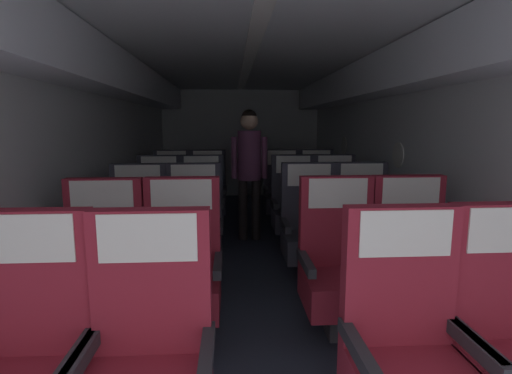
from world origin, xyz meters
name	(u,v)px	position (x,y,z in m)	size (l,w,h in m)	color
ground	(251,262)	(0.00, 3.82, -0.01)	(3.31, 8.04, 0.02)	#2D3342
fuselage_shell	(249,110)	(0.00, 4.06, 1.55)	(3.19, 7.69, 2.12)	silver
seat_a_left_window	(23,366)	(-1.02, 1.43, 0.44)	(0.52, 0.49, 1.05)	#38383D
seat_a_left_aisle	(148,365)	(-0.53, 1.41, 0.44)	(0.52, 0.49, 1.05)	#38383D
seat_a_right_window	(408,355)	(0.54, 1.41, 0.44)	(0.52, 0.49, 1.05)	#38383D
seat_b_left_window	(102,275)	(-1.02, 2.39, 0.44)	(0.52, 0.49, 1.05)	#38383D
seat_b_left_aisle	(182,272)	(-0.52, 2.40, 0.44)	(0.52, 0.49, 1.05)	#38383D
seat_b_right_aisle	(412,267)	(1.03, 2.40, 0.44)	(0.52, 0.49, 1.05)	#38383D
seat_b_right_window	(339,269)	(0.52, 2.39, 0.44)	(0.52, 0.49, 1.05)	#38383D
seat_c_left_window	(138,233)	(-1.02, 3.36, 0.44)	(0.52, 0.49, 1.05)	#38383D
seat_c_left_aisle	(194,232)	(-0.53, 3.38, 0.44)	(0.52, 0.49, 1.05)	#38383D
seat_c_right_aisle	(363,229)	(1.02, 3.37, 0.44)	(0.52, 0.49, 1.05)	#38383D
seat_c_right_window	(310,230)	(0.52, 3.36, 0.44)	(0.52, 0.49, 1.05)	#38383D
seat_d_left_window	(159,209)	(-1.02, 4.35, 0.44)	(0.52, 0.49, 1.05)	#38383D
seat_d_left_aisle	(202,209)	(-0.54, 4.36, 0.44)	(0.52, 0.49, 1.05)	#38383D
seat_d_right_aisle	(335,207)	(1.02, 4.34, 0.44)	(0.52, 0.49, 1.05)	#38383D
seat_d_right_window	(294,208)	(0.53, 4.33, 0.44)	(0.52, 0.49, 1.05)	#38383D
seat_e_left_window	(172,195)	(-1.02, 5.31, 0.44)	(0.52, 0.49, 1.05)	#38383D
seat_e_left_aisle	(208,194)	(-0.52, 5.30, 0.44)	(0.52, 0.49, 1.05)	#38383D
seat_e_right_aisle	(317,193)	(1.02, 5.31, 0.44)	(0.52, 0.49, 1.05)	#38383D
seat_e_right_window	(282,194)	(0.52, 5.30, 0.44)	(0.52, 0.49, 1.05)	#38383D
flight_attendant	(249,161)	(0.03, 4.60, 0.97)	(0.43, 0.28, 1.57)	black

